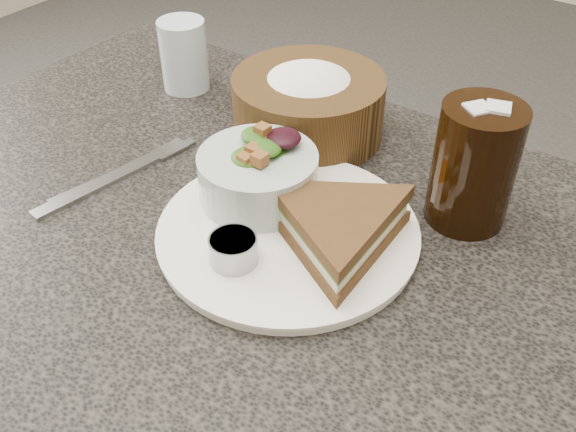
# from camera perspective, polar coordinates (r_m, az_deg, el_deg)

# --- Properties ---
(dining_table) EXTENTS (1.00, 0.70, 0.75)m
(dining_table) POSITION_cam_1_polar(r_m,az_deg,el_deg) (1.02, -3.62, -16.85)
(dining_table) COLOR black
(dining_table) RESTS_ON floor
(dinner_plate) EXTENTS (0.29, 0.29, 0.01)m
(dinner_plate) POSITION_cam_1_polar(r_m,az_deg,el_deg) (0.72, -0.00, -1.47)
(dinner_plate) COLOR white
(dinner_plate) RESTS_ON dining_table
(sandwich) EXTENTS (0.26, 0.26, 0.05)m
(sandwich) POSITION_cam_1_polar(r_m,az_deg,el_deg) (0.68, 4.47, -1.04)
(sandwich) COLOR #482C16
(sandwich) RESTS_ON dinner_plate
(salad_bowl) EXTENTS (0.14, 0.14, 0.08)m
(salad_bowl) POSITION_cam_1_polar(r_m,az_deg,el_deg) (0.73, -2.70, 4.23)
(salad_bowl) COLOR #AAB8B1
(salad_bowl) RESTS_ON dinner_plate
(dressing_ramekin) EXTENTS (0.07, 0.07, 0.03)m
(dressing_ramekin) POSITION_cam_1_polar(r_m,az_deg,el_deg) (0.66, -4.88, -3.03)
(dressing_ramekin) COLOR gray
(dressing_ramekin) RESTS_ON dinner_plate
(orange_wedge) EXTENTS (0.07, 0.07, 0.02)m
(orange_wedge) POSITION_cam_1_polar(r_m,az_deg,el_deg) (0.74, 5.57, 1.92)
(orange_wedge) COLOR orange
(orange_wedge) RESTS_ON dinner_plate
(fork) EXTENTS (0.05, 0.20, 0.01)m
(fork) POSITION_cam_1_polar(r_m,az_deg,el_deg) (0.83, -15.86, 3.02)
(fork) COLOR #96979A
(fork) RESTS_ON dining_table
(knife) EXTENTS (0.06, 0.21, 0.00)m
(knife) POSITION_cam_1_polar(r_m,az_deg,el_deg) (0.84, -14.22, 3.96)
(knife) COLOR gray
(knife) RESTS_ON dining_table
(bread_basket) EXTENTS (0.25, 0.25, 0.12)m
(bread_basket) POSITION_cam_1_polar(r_m,az_deg,el_deg) (0.87, 1.82, 10.59)
(bread_basket) COLOR #523718
(bread_basket) RESTS_ON dining_table
(cola_glass) EXTENTS (0.10, 0.10, 0.16)m
(cola_glass) POSITION_cam_1_polar(r_m,az_deg,el_deg) (0.73, 16.29, 4.72)
(cola_glass) COLOR black
(cola_glass) RESTS_ON dining_table
(water_glass) EXTENTS (0.08, 0.08, 0.11)m
(water_glass) POSITION_cam_1_polar(r_m,az_deg,el_deg) (1.00, -9.25, 13.93)
(water_glass) COLOR silver
(water_glass) RESTS_ON dining_table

